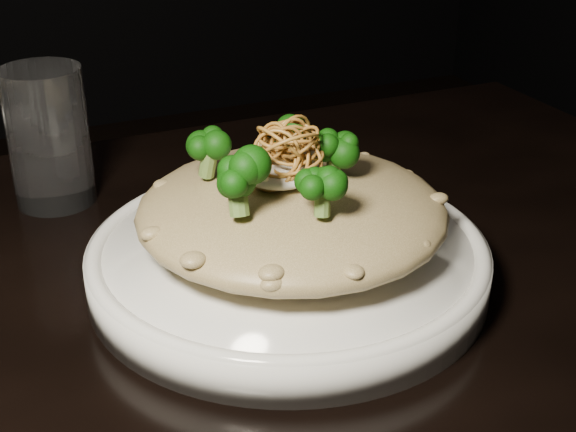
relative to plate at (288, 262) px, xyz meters
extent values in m
cube|color=black|center=(-0.09, -0.05, -0.04)|extent=(1.10, 0.80, 0.04)
cylinder|color=black|center=(0.39, 0.28, -0.41)|extent=(0.05, 0.05, 0.71)
cylinder|color=white|center=(0.00, 0.00, 0.00)|extent=(0.30, 0.30, 0.03)
ellipsoid|color=brown|center=(0.00, 0.00, 0.04)|extent=(0.23, 0.23, 0.05)
ellipsoid|color=silver|center=(-0.01, 0.00, 0.07)|extent=(0.06, 0.06, 0.02)
cylinder|color=silver|center=(-0.14, 0.21, 0.05)|extent=(0.09, 0.09, 0.13)
camera|label=1|loc=(-0.21, -0.48, 0.31)|focal=50.00mm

